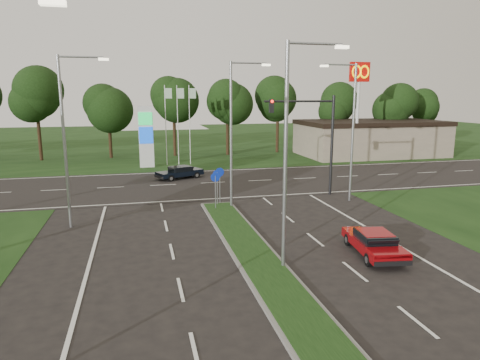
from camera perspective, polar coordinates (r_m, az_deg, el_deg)
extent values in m
plane|color=black|center=(12.84, 11.57, -21.99)|extent=(160.00, 160.00, 0.00)
cube|color=black|center=(65.21, -9.20, 4.90)|extent=(160.00, 50.00, 0.02)
cube|color=black|center=(34.71, -5.27, -0.46)|extent=(160.00, 12.00, 0.02)
cube|color=slate|center=(16.04, 5.39, -14.41)|extent=(2.00, 26.00, 0.12)
cube|color=gray|center=(53.16, 16.94, 5.34)|extent=(16.00, 9.00, 4.00)
cylinder|color=gray|center=(16.81, 6.06, 2.65)|extent=(0.16, 0.16, 9.00)
cylinder|color=gray|center=(17.13, 10.02, 17.47)|extent=(2.20, 0.10, 0.10)
cube|color=#FFF2CC|center=(17.58, 13.45, 16.85)|extent=(0.50, 0.22, 0.12)
cylinder|color=gray|center=(26.38, -1.20, 5.80)|extent=(0.16, 0.16, 9.00)
cylinder|color=gray|center=(26.58, 1.16, 15.33)|extent=(2.20, 0.10, 0.10)
cube|color=#FFF2CC|center=(26.87, 3.51, 15.06)|extent=(0.50, 0.22, 0.12)
cube|color=#FFF2CC|center=(9.95, -23.71, 20.85)|extent=(0.50, 0.22, 0.12)
cylinder|color=gray|center=(24.09, -22.35, 4.45)|extent=(0.16, 0.16, 9.00)
cylinder|color=gray|center=(23.89, -20.46, 15.13)|extent=(2.20, 0.10, 0.10)
cube|color=#FFF2CC|center=(23.78, -17.73, 15.07)|extent=(0.50, 0.22, 0.12)
cylinder|color=gray|center=(29.23, 14.80, 5.96)|extent=(0.16, 0.16, 9.00)
cylinder|color=gray|center=(28.68, 13.24, 14.75)|extent=(2.20, 0.10, 0.10)
cube|color=#FFF2CC|center=(28.21, 11.17, 14.69)|extent=(0.50, 0.22, 0.12)
cylinder|color=black|center=(30.88, 12.14, 4.47)|extent=(0.20, 0.20, 7.00)
cylinder|color=black|center=(29.69, 7.96, 10.36)|extent=(5.00, 0.14, 0.14)
cube|color=black|center=(29.03, 4.21, 9.82)|extent=(0.28, 0.28, 0.90)
sphere|color=#FF190C|center=(28.85, 4.32, 10.41)|extent=(0.20, 0.20, 0.20)
cylinder|color=gray|center=(26.22, -3.29, -1.78)|extent=(0.06, 0.06, 2.20)
cylinder|color=#0C26A5|center=(26.02, -3.31, 0.37)|extent=(0.56, 0.04, 0.56)
cylinder|color=gray|center=(27.24, -3.04, -1.29)|extent=(0.06, 0.06, 2.20)
cylinder|color=#0C26A5|center=(27.04, -3.06, 0.78)|extent=(0.56, 0.04, 0.56)
cylinder|color=gray|center=(27.96, -2.70, -0.96)|extent=(0.06, 0.06, 2.20)
cylinder|color=#0C26A5|center=(27.77, -2.72, 1.06)|extent=(0.56, 0.04, 0.56)
cube|color=silver|center=(42.86, -12.41, 5.60)|extent=(1.40, 0.30, 6.00)
cube|color=#0CA53F|center=(42.55, -12.51, 7.99)|extent=(1.30, 0.08, 1.20)
cube|color=#0C3FBF|center=(42.66, -12.42, 5.85)|extent=(1.30, 0.08, 1.60)
cylinder|color=silver|center=(43.85, -9.86, 7.13)|extent=(0.08, 0.08, 8.00)
cube|color=#B2D8B2|center=(43.78, -9.54, 11.33)|extent=(0.70, 0.02, 1.00)
cylinder|color=silver|center=(43.94, -8.29, 7.19)|extent=(0.08, 0.08, 8.00)
cube|color=#B2D8B2|center=(43.88, -7.95, 11.38)|extent=(0.70, 0.02, 1.00)
cylinder|color=silver|center=(44.07, -6.73, 7.24)|extent=(0.08, 0.08, 8.00)
cube|color=#B2D8B2|center=(44.01, -6.36, 11.41)|extent=(0.70, 0.02, 1.00)
cylinder|color=silver|center=(47.52, 15.37, 8.41)|extent=(0.30, 0.30, 10.00)
cube|color=#BF0C07|center=(47.54, 15.66, 13.71)|extent=(2.20, 0.35, 2.00)
torus|color=#FFC600|center=(47.13, 15.29, 13.75)|extent=(1.06, 0.16, 1.06)
torus|color=#FFC600|center=(47.56, 16.27, 13.68)|extent=(1.06, 0.16, 1.06)
cylinder|color=black|center=(50.12, -7.96, 5.61)|extent=(0.36, 0.36, 4.40)
sphere|color=black|center=(49.89, -8.09, 10.53)|extent=(6.00, 6.00, 6.00)
sphere|color=black|center=(49.73, -7.75, 11.69)|extent=(4.80, 4.80, 4.80)
cube|color=maroon|center=(20.12, 17.39, -8.14)|extent=(2.16, 4.13, 0.40)
cube|color=black|center=(19.93, 17.54, -7.17)|extent=(1.60, 1.91, 0.38)
cube|color=maroon|center=(19.88, 17.57, -6.65)|extent=(1.48, 1.59, 0.04)
cylinder|color=black|center=(21.05, 14.19, -7.73)|extent=(0.26, 0.58, 0.56)
cylinder|color=black|center=(21.56, 17.87, -7.47)|extent=(0.26, 0.58, 0.56)
cylinder|color=black|center=(18.84, 16.75, -10.14)|extent=(0.26, 0.58, 0.56)
cylinder|color=black|center=(19.41, 20.79, -9.76)|extent=(0.26, 0.58, 0.56)
cube|color=black|center=(36.81, -8.05, 0.92)|extent=(4.18, 3.02, 0.40)
cube|color=black|center=(36.78, -7.96, 1.51)|extent=(2.10, 1.92, 0.37)
cube|color=black|center=(36.75, -7.96, 1.80)|extent=(1.79, 1.72, 0.04)
cylinder|color=black|center=(35.65, -9.21, 0.20)|extent=(0.57, 0.38, 0.55)
cylinder|color=black|center=(36.89, -10.26, 0.54)|extent=(0.57, 0.38, 0.55)
cylinder|color=black|center=(36.86, -5.82, 0.65)|extent=(0.57, 0.38, 0.55)
cylinder|color=black|center=(38.06, -6.94, 0.96)|extent=(0.57, 0.38, 0.55)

